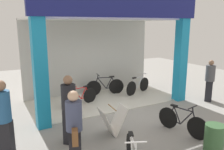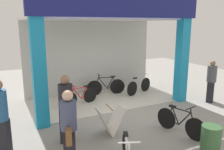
{
  "view_description": "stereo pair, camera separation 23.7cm",
  "coord_description": "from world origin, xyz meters",
  "px_view_note": "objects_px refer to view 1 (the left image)",
  "views": [
    {
      "loc": [
        -3.92,
        -6.56,
        2.96
      ],
      "look_at": [
        0.0,
        0.67,
        1.15
      ],
      "focal_mm": 37.63,
      "sensor_mm": 36.0,
      "label": 1
    },
    {
      "loc": [
        -3.71,
        -6.67,
        2.96
      ],
      "look_at": [
        0.0,
        0.67,
        1.15
      ],
      "focal_mm": 37.63,
      "sensor_mm": 36.0,
      "label": 2
    }
  ],
  "objects_px": {
    "pedestrian_0": "(69,108)",
    "pedestrian_1": "(74,130)",
    "bicycle_inside_2": "(105,86)",
    "bicycle_inside_0": "(80,97)",
    "bicycle_parked_0": "(182,122)",
    "sandwich_board_sign": "(112,121)",
    "pedestrian_3": "(3,119)",
    "pedestrian_2": "(210,80)",
    "bicycle_inside_1": "(138,86)",
    "trash_bin": "(214,142)"
  },
  "relations": [
    {
      "from": "pedestrian_3",
      "to": "pedestrian_1",
      "type": "bearing_deg",
      "value": -41.87
    },
    {
      "from": "bicycle_inside_0",
      "to": "trash_bin",
      "type": "height_order",
      "value": "bicycle_inside_0"
    },
    {
      "from": "bicycle_parked_0",
      "to": "pedestrian_2",
      "type": "distance_m",
      "value": 3.36
    },
    {
      "from": "bicycle_inside_0",
      "to": "pedestrian_3",
      "type": "bearing_deg",
      "value": -136.97
    },
    {
      "from": "bicycle_inside_1",
      "to": "bicycle_inside_2",
      "type": "height_order",
      "value": "bicycle_inside_2"
    },
    {
      "from": "bicycle_inside_0",
      "to": "pedestrian_1",
      "type": "relative_size",
      "value": 0.83
    },
    {
      "from": "trash_bin",
      "to": "pedestrian_2",
      "type": "bearing_deg",
      "value": 40.95
    },
    {
      "from": "bicycle_inside_0",
      "to": "bicycle_inside_2",
      "type": "bearing_deg",
      "value": 28.08
    },
    {
      "from": "pedestrian_1",
      "to": "sandwich_board_sign",
      "type": "bearing_deg",
      "value": 36.48
    },
    {
      "from": "pedestrian_0",
      "to": "sandwich_board_sign",
      "type": "bearing_deg",
      "value": -5.3
    },
    {
      "from": "sandwich_board_sign",
      "to": "pedestrian_3",
      "type": "relative_size",
      "value": 0.43
    },
    {
      "from": "sandwich_board_sign",
      "to": "pedestrian_1",
      "type": "distance_m",
      "value": 1.84
    },
    {
      "from": "bicycle_inside_0",
      "to": "sandwich_board_sign",
      "type": "height_order",
      "value": "bicycle_inside_0"
    },
    {
      "from": "bicycle_inside_0",
      "to": "sandwich_board_sign",
      "type": "xyz_separation_m",
      "value": [
        -0.07,
        -2.57,
        0.07
      ]
    },
    {
      "from": "trash_bin",
      "to": "bicycle_inside_0",
      "type": "bearing_deg",
      "value": 106.1
    },
    {
      "from": "sandwich_board_sign",
      "to": "pedestrian_3",
      "type": "distance_m",
      "value": 2.71
    },
    {
      "from": "pedestrian_0",
      "to": "pedestrian_1",
      "type": "distance_m",
      "value": 1.2
    },
    {
      "from": "pedestrian_0",
      "to": "trash_bin",
      "type": "distance_m",
      "value": 3.44
    },
    {
      "from": "bicycle_inside_1",
      "to": "trash_bin",
      "type": "relative_size",
      "value": 1.87
    },
    {
      "from": "sandwich_board_sign",
      "to": "pedestrian_2",
      "type": "distance_m",
      "value": 4.71
    },
    {
      "from": "bicycle_inside_0",
      "to": "trash_bin",
      "type": "distance_m",
      "value": 4.87
    },
    {
      "from": "sandwich_board_sign",
      "to": "pedestrian_1",
      "type": "height_order",
      "value": "pedestrian_1"
    },
    {
      "from": "sandwich_board_sign",
      "to": "pedestrian_0",
      "type": "xyz_separation_m",
      "value": [
        -1.16,
        0.11,
        0.52
      ]
    },
    {
      "from": "bicycle_parked_0",
      "to": "pedestrian_3",
      "type": "xyz_separation_m",
      "value": [
        -4.35,
        0.9,
        0.61
      ]
    },
    {
      "from": "bicycle_inside_2",
      "to": "bicycle_inside_0",
      "type": "bearing_deg",
      "value": -151.92
    },
    {
      "from": "pedestrian_1",
      "to": "trash_bin",
      "type": "xyz_separation_m",
      "value": [
        2.85,
        -1.05,
        -0.48
      ]
    },
    {
      "from": "pedestrian_1",
      "to": "pedestrian_2",
      "type": "relative_size",
      "value": 1.05
    },
    {
      "from": "bicycle_inside_2",
      "to": "pedestrian_1",
      "type": "xyz_separation_m",
      "value": [
        -2.9,
        -4.38,
        0.51
      ]
    },
    {
      "from": "pedestrian_1",
      "to": "bicycle_parked_0",
      "type": "bearing_deg",
      "value": 3.48
    },
    {
      "from": "bicycle_inside_1",
      "to": "bicycle_parked_0",
      "type": "bearing_deg",
      "value": -106.56
    },
    {
      "from": "bicycle_inside_0",
      "to": "pedestrian_3",
      "type": "distance_m",
      "value": 3.77
    },
    {
      "from": "pedestrian_2",
      "to": "sandwich_board_sign",
      "type": "bearing_deg",
      "value": -171.58
    },
    {
      "from": "bicycle_inside_1",
      "to": "bicycle_parked_0",
      "type": "xyz_separation_m",
      "value": [
        -1.1,
        -3.69,
        -0.01
      ]
    },
    {
      "from": "bicycle_inside_2",
      "to": "pedestrian_0",
      "type": "bearing_deg",
      "value": -129.26
    },
    {
      "from": "sandwich_board_sign",
      "to": "trash_bin",
      "type": "xyz_separation_m",
      "value": [
        1.42,
        -2.11,
        0.01
      ]
    },
    {
      "from": "pedestrian_0",
      "to": "pedestrian_1",
      "type": "xyz_separation_m",
      "value": [
        -0.27,
        -1.17,
        -0.04
      ]
    },
    {
      "from": "bicycle_parked_0",
      "to": "pedestrian_0",
      "type": "relative_size",
      "value": 0.87
    },
    {
      "from": "bicycle_parked_0",
      "to": "pedestrian_2",
      "type": "height_order",
      "value": "pedestrian_2"
    },
    {
      "from": "bicycle_inside_0",
      "to": "pedestrian_0",
      "type": "bearing_deg",
      "value": -116.42
    },
    {
      "from": "bicycle_inside_1",
      "to": "pedestrian_1",
      "type": "bearing_deg",
      "value": -137.46
    },
    {
      "from": "trash_bin",
      "to": "pedestrian_1",
      "type": "bearing_deg",
      "value": 159.73
    },
    {
      "from": "trash_bin",
      "to": "pedestrian_0",
      "type": "bearing_deg",
      "value": 139.27
    },
    {
      "from": "pedestrian_0",
      "to": "pedestrian_1",
      "type": "height_order",
      "value": "pedestrian_0"
    },
    {
      "from": "bicycle_inside_0",
      "to": "bicycle_parked_0",
      "type": "xyz_separation_m",
      "value": [
        1.63,
        -3.44,
        0.02
      ]
    },
    {
      "from": "bicycle_inside_2",
      "to": "pedestrian_1",
      "type": "relative_size",
      "value": 0.95
    },
    {
      "from": "bicycle_inside_1",
      "to": "bicycle_inside_2",
      "type": "distance_m",
      "value": 1.42
    },
    {
      "from": "sandwich_board_sign",
      "to": "pedestrian_2",
      "type": "xyz_separation_m",
      "value": [
        4.64,
        0.69,
        0.44
      ]
    },
    {
      "from": "sandwich_board_sign",
      "to": "pedestrian_2",
      "type": "height_order",
      "value": "pedestrian_2"
    },
    {
      "from": "sandwich_board_sign",
      "to": "pedestrian_1",
      "type": "relative_size",
      "value": 0.46
    },
    {
      "from": "pedestrian_1",
      "to": "pedestrian_3",
      "type": "xyz_separation_m",
      "value": [
        -1.22,
        1.09,
        0.07
      ]
    }
  ]
}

